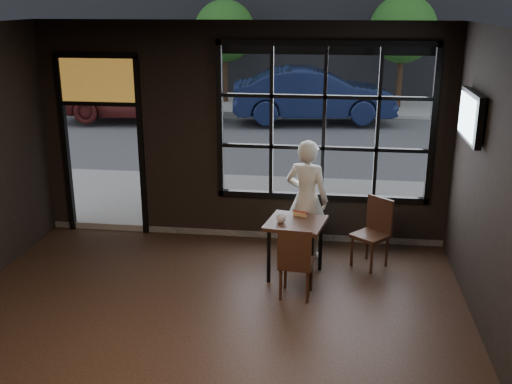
# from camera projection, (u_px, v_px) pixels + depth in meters

# --- Properties ---
(floor) EXTENTS (6.00, 7.00, 0.02)m
(floor) POSITION_uv_depth(u_px,v_px,m) (186.00, 371.00, 5.87)
(floor) COLOR black
(floor) RESTS_ON ground
(ceiling) EXTENTS (6.00, 7.00, 0.02)m
(ceiling) POSITION_uv_depth(u_px,v_px,m) (172.00, 32.00, 4.88)
(ceiling) COLOR black
(ceiling) RESTS_ON ground
(window_frame) EXTENTS (3.06, 0.12, 2.28)m
(window_frame) POSITION_uv_depth(u_px,v_px,m) (324.00, 123.00, 8.47)
(window_frame) COLOR black
(window_frame) RESTS_ON ground
(stained_transom) EXTENTS (1.20, 0.06, 0.70)m
(stained_transom) POSITION_uv_depth(u_px,v_px,m) (98.00, 80.00, 8.71)
(stained_transom) COLOR orange
(stained_transom) RESTS_ON ground
(street_asphalt) EXTENTS (60.00, 41.00, 0.04)m
(street_asphalt) POSITION_uv_depth(u_px,v_px,m) (308.00, 76.00, 28.52)
(street_asphalt) COLOR #545456
(street_asphalt) RESTS_ON ground
(cafe_table) EXTENTS (0.82, 0.82, 0.77)m
(cafe_table) POSITION_uv_depth(u_px,v_px,m) (295.00, 249.00, 7.75)
(cafe_table) COLOR black
(cafe_table) RESTS_ON floor
(chair_near) EXTENTS (0.44, 0.44, 0.93)m
(chair_near) POSITION_uv_depth(u_px,v_px,m) (297.00, 261.00, 7.21)
(chair_near) COLOR black
(chair_near) RESTS_ON floor
(chair_window) EXTENTS (0.58, 0.58, 0.94)m
(chair_window) POSITION_uv_depth(u_px,v_px,m) (370.00, 234.00, 8.02)
(chair_window) COLOR black
(chair_window) RESTS_ON floor
(man) EXTENTS (0.71, 0.57, 1.68)m
(man) POSITION_uv_depth(u_px,v_px,m) (307.00, 199.00, 8.25)
(man) COLOR silver
(man) RESTS_ON floor
(hotdog) EXTENTS (0.22, 0.15, 0.06)m
(hotdog) POSITION_uv_depth(u_px,v_px,m) (300.00, 214.00, 7.82)
(hotdog) COLOR tan
(hotdog) RESTS_ON cafe_table
(cup) EXTENTS (0.16, 0.16, 0.10)m
(cup) POSITION_uv_depth(u_px,v_px,m) (281.00, 219.00, 7.59)
(cup) COLOR silver
(cup) RESTS_ON cafe_table
(tv) EXTENTS (0.11, 0.99, 0.58)m
(tv) POSITION_uv_depth(u_px,v_px,m) (471.00, 116.00, 7.00)
(tv) COLOR black
(tv) RESTS_ON wall_right
(navy_car) EXTENTS (4.81, 2.27, 1.52)m
(navy_car) POSITION_uv_depth(u_px,v_px,m) (313.00, 94.00, 17.22)
(navy_car) COLOR #101939
(navy_car) RESTS_ON street_asphalt
(maroon_car) EXTENTS (4.96, 2.27, 1.65)m
(maroon_car) POSITION_uv_depth(u_px,v_px,m) (138.00, 91.00, 17.49)
(maroon_car) COLOR #5B1B19
(maroon_car) RESTS_ON street_asphalt
(tree_left) EXTENTS (2.04, 2.04, 3.48)m
(tree_left) POSITION_uv_depth(u_px,v_px,m) (225.00, 31.00, 20.02)
(tree_left) COLOR #332114
(tree_left) RESTS_ON street_asphalt
(tree_right) EXTENTS (2.13, 2.13, 3.64)m
(tree_right) POSITION_uv_depth(u_px,v_px,m) (403.00, 29.00, 18.96)
(tree_right) COLOR #332114
(tree_right) RESTS_ON street_asphalt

